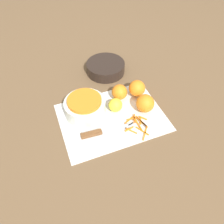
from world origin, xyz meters
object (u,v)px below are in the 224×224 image
at_px(knife, 98,132).
at_px(orange_left, 145,103).
at_px(bowl_speckled, 85,107).
at_px(orange_right, 119,92).
at_px(orange_back, 137,88).
at_px(bowl_dark, 106,68).
at_px(lemon, 115,105).

relative_size(knife, orange_left, 2.83).
distance_m(bowl_speckled, orange_right, 0.18).
distance_m(bowl_speckled, orange_back, 0.26).
height_order(orange_right, orange_back, orange_back).
bearing_deg(knife, orange_back, 35.77).
distance_m(bowl_dark, knife, 0.41).
bearing_deg(orange_right, lemon, -125.55).
height_order(orange_right, lemon, orange_right).
relative_size(knife, lemon, 3.70).
xyz_separation_m(bowl_dark, orange_right, (-0.01, -0.21, 0.01)).
relative_size(bowl_speckled, lemon, 2.87).
distance_m(bowl_dark, orange_left, 0.33).
bearing_deg(lemon, orange_left, -20.89).
relative_size(bowl_speckled, orange_back, 2.28).
height_order(knife, lemon, lemon).
relative_size(orange_right, orange_back, 0.93).
xyz_separation_m(orange_left, orange_right, (-0.07, 0.11, -0.00)).
bearing_deg(orange_back, lemon, -156.52).
distance_m(orange_right, lemon, 0.08).
xyz_separation_m(bowl_speckled, lemon, (0.13, -0.03, -0.01)).
bearing_deg(lemon, knife, -139.60).
xyz_separation_m(orange_left, lemon, (-0.12, 0.05, -0.01)).
bearing_deg(orange_right, orange_left, -56.24).
bearing_deg(bowl_dark, lemon, -101.66).
xyz_separation_m(bowl_speckled, bowl_dark, (0.18, 0.25, -0.02)).
bearing_deg(lemon, orange_back, 23.48).
bearing_deg(orange_left, orange_right, 123.76).
bearing_deg(lemon, bowl_dark, 78.34).
height_order(knife, orange_left, orange_left).
height_order(orange_back, lemon, orange_back).
xyz_separation_m(bowl_dark, orange_back, (0.07, -0.22, 0.02)).
bearing_deg(orange_back, bowl_dark, 107.95).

